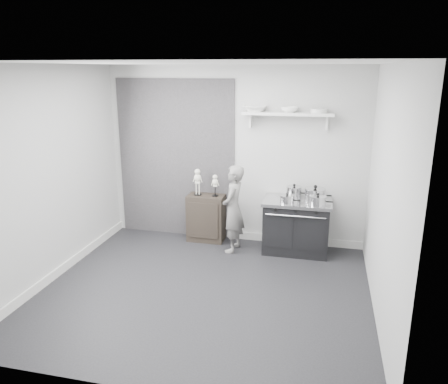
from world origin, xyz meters
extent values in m
plane|color=black|center=(0.00, 0.00, 0.00)|extent=(4.00, 4.00, 0.00)
cube|color=#B3B3B0|center=(0.00, 1.80, 1.35)|extent=(4.00, 0.02, 2.70)
cube|color=#B3B3B0|center=(0.00, -1.80, 1.35)|extent=(4.00, 0.02, 2.70)
cube|color=#B3B3B0|center=(-2.00, 0.00, 1.35)|extent=(0.02, 3.60, 2.70)
cube|color=#B3B3B0|center=(2.00, 0.00, 1.35)|extent=(0.02, 3.60, 2.70)
cube|color=silver|center=(0.00, 0.00, 2.70)|extent=(4.00, 3.60, 0.02)
cube|color=black|center=(-0.95, 1.79, 1.25)|extent=(1.90, 0.02, 2.50)
cube|color=silver|center=(1.00, 1.78, 0.06)|extent=(2.00, 0.03, 0.12)
cube|color=silver|center=(-1.98, 0.00, 0.06)|extent=(0.03, 3.60, 0.12)
cube|color=silver|center=(0.80, 1.67, 2.02)|extent=(1.30, 0.26, 0.04)
cube|color=silver|center=(0.25, 1.74, 1.90)|extent=(0.03, 0.12, 0.20)
cube|color=silver|center=(1.35, 1.74, 1.90)|extent=(0.03, 0.12, 0.20)
cube|color=black|center=(1.01, 1.48, 0.37)|extent=(0.94, 0.56, 0.75)
cube|color=silver|center=(1.01, 1.48, 0.77)|extent=(0.99, 0.60, 0.05)
cube|color=black|center=(0.78, 1.20, 0.39)|extent=(0.39, 0.02, 0.49)
cube|color=black|center=(1.23, 1.20, 0.39)|extent=(0.39, 0.02, 0.49)
cylinder|color=silver|center=(1.01, 1.17, 0.65)|extent=(0.84, 0.02, 0.02)
cylinder|color=black|center=(0.73, 1.19, 0.73)|extent=(0.04, 0.03, 0.04)
cylinder|color=black|center=(1.01, 1.19, 0.73)|extent=(0.04, 0.03, 0.04)
cylinder|color=black|center=(1.29, 1.19, 0.73)|extent=(0.04, 0.03, 0.04)
cube|color=black|center=(-0.41, 1.61, 0.37)|extent=(0.57, 0.33, 0.74)
imported|color=slate|center=(0.09, 1.30, 0.65)|extent=(0.36, 0.50, 1.31)
cylinder|color=silver|center=(0.94, 1.61, 0.87)|extent=(0.22, 0.22, 0.16)
cylinder|color=silver|center=(0.94, 1.61, 0.96)|extent=(0.23, 0.23, 0.01)
sphere|color=black|center=(0.94, 1.61, 0.99)|extent=(0.04, 0.04, 0.04)
cylinder|color=black|center=(1.09, 1.61, 0.87)|extent=(0.10, 0.02, 0.02)
cylinder|color=silver|center=(1.25, 1.56, 0.87)|extent=(0.29, 0.29, 0.16)
cylinder|color=silver|center=(1.25, 1.56, 0.96)|extent=(0.30, 0.30, 0.01)
sphere|color=black|center=(1.25, 1.56, 1.00)|extent=(0.05, 0.05, 0.05)
cylinder|color=black|center=(1.43, 1.56, 0.87)|extent=(0.10, 0.02, 0.02)
cylinder|color=silver|center=(1.30, 1.30, 0.86)|extent=(0.23, 0.23, 0.13)
cylinder|color=silver|center=(1.30, 1.30, 0.93)|extent=(0.24, 0.24, 0.01)
sphere|color=black|center=(1.30, 1.30, 0.96)|extent=(0.04, 0.04, 0.04)
cylinder|color=black|center=(1.45, 1.30, 0.86)|extent=(0.10, 0.02, 0.02)
cylinder|color=silver|center=(0.87, 1.30, 0.85)|extent=(0.20, 0.20, 0.11)
cylinder|color=silver|center=(0.87, 1.30, 0.91)|extent=(0.20, 0.20, 0.01)
sphere|color=black|center=(0.87, 1.30, 0.93)|extent=(0.04, 0.04, 0.04)
cylinder|color=black|center=(1.01, 1.30, 0.85)|extent=(0.10, 0.02, 0.02)
imported|color=white|center=(0.33, 1.67, 2.08)|extent=(0.33, 0.33, 0.08)
imported|color=white|center=(0.82, 1.67, 2.08)|extent=(0.25, 0.25, 0.08)
cylinder|color=silver|center=(1.23, 1.67, 2.07)|extent=(0.24, 0.24, 0.06)
camera|label=1|loc=(1.35, -4.66, 2.65)|focal=35.00mm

